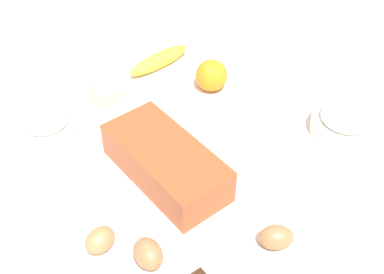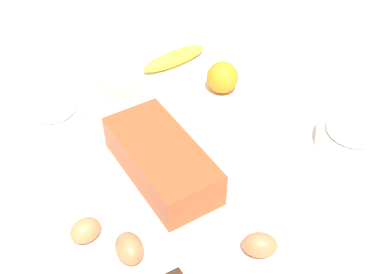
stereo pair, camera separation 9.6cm
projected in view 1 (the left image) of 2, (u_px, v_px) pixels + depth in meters
name	position (u px, v px, depth m)	size (l,w,h in m)	color
ground_plane	(192.00, 154.00, 1.11)	(2.40, 2.40, 0.02)	beige
loaf_pan	(166.00, 162.00, 1.02)	(0.29, 0.15, 0.08)	#9E4723
flour_bowl	(346.00, 122.00, 1.13)	(0.15, 0.15, 0.07)	silver
sugar_bowl	(46.00, 125.00, 1.11)	(0.14, 0.14, 0.07)	silver
banana	(159.00, 60.00, 1.33)	(0.19, 0.04, 0.04)	yellow
orange_fruit	(212.00, 75.00, 1.24)	(0.08, 0.08, 0.08)	orange
butter_block	(107.00, 94.00, 1.20)	(0.09, 0.06, 0.06)	#F4EDB2
egg_near_butter	(100.00, 240.00, 0.90)	(0.05, 0.05, 0.06)	#B27849
egg_beside_bowl	(148.00, 254.00, 0.88)	(0.05, 0.05, 0.07)	#A26D42
egg_loose	(276.00, 237.00, 0.90)	(0.05, 0.05, 0.06)	#A36D42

